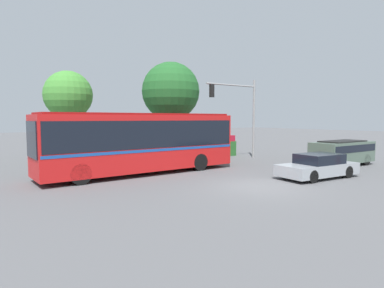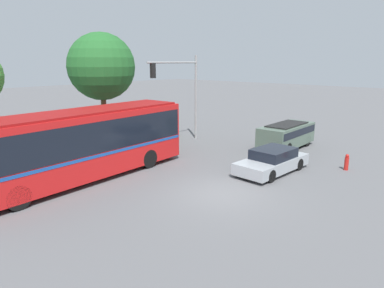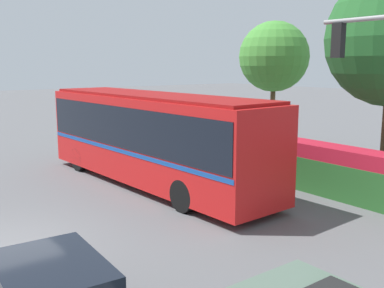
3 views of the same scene
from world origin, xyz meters
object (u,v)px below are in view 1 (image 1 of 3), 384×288
(suv_left_lane, at_px, (342,151))
(street_tree_centre, at_px, (171,91))
(traffic_light_pole, at_px, (242,107))
(street_tree_left, at_px, (68,95))
(sedan_foreground, at_px, (318,166))
(city_bus, at_px, (142,139))

(suv_left_lane, relative_size, street_tree_centre, 0.63)
(suv_left_lane, relative_size, traffic_light_pole, 0.79)
(street_tree_left, bearing_deg, traffic_light_pole, -29.87)
(suv_left_lane, relative_size, street_tree_left, 0.73)
(sedan_foreground, relative_size, street_tree_left, 0.70)
(city_bus, distance_m, street_tree_centre, 8.92)
(suv_left_lane, xyz_separation_m, traffic_light_pole, (-2.93, 6.38, 2.94))
(city_bus, distance_m, traffic_light_pole, 9.61)
(street_tree_left, xyz_separation_m, street_tree_centre, (7.36, -2.11, 0.46))
(traffic_light_pole, bearing_deg, sedan_foreground, 74.84)
(city_bus, distance_m, suv_left_lane, 12.94)
(sedan_foreground, bearing_deg, suv_left_lane, -157.17)
(sedan_foreground, height_order, street_tree_left, street_tree_left)
(sedan_foreground, distance_m, street_tree_left, 17.55)
(street_tree_left, bearing_deg, city_bus, -77.29)
(sedan_foreground, height_order, street_tree_centre, street_tree_centre)
(street_tree_centre, bearing_deg, sedan_foreground, -83.21)
(city_bus, distance_m, sedan_foreground, 9.46)
(sedan_foreground, bearing_deg, city_bus, -38.62)
(city_bus, bearing_deg, traffic_light_pole, -170.85)
(traffic_light_pole, bearing_deg, street_tree_left, -29.87)
(street_tree_left, bearing_deg, sedan_foreground, -58.74)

